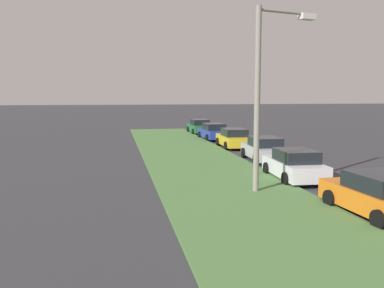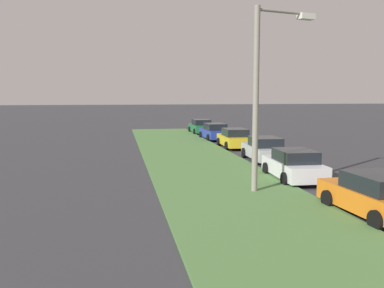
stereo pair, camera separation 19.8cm
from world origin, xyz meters
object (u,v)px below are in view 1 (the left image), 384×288
(parked_car_white, at_px, (294,165))
(streetlight, at_px, (265,86))
(parked_car_green, at_px, (199,127))
(parked_car_silver, at_px, (264,149))
(parked_car_orange, at_px, (377,196))
(parked_car_blue, at_px, (213,132))
(parked_car_yellow, at_px, (234,138))

(parked_car_white, height_order, streetlight, streetlight)
(parked_car_green, height_order, streetlight, streetlight)
(parked_car_silver, bearing_deg, streetlight, 162.27)
(parked_car_orange, distance_m, parked_car_green, 30.06)
(parked_car_white, height_order, parked_car_blue, same)
(parked_car_silver, relative_size, streetlight, 0.58)
(parked_car_yellow, relative_size, parked_car_green, 1.00)
(parked_car_orange, bearing_deg, parked_car_white, -1.39)
(parked_car_silver, height_order, parked_car_green, same)
(parked_car_orange, height_order, parked_car_white, same)
(parked_car_orange, xyz_separation_m, streetlight, (3.98, 2.56, 3.67))
(parked_car_silver, distance_m, parked_car_green, 18.10)
(parked_car_blue, bearing_deg, parked_car_yellow, 179.82)
(parked_car_orange, distance_m, parked_car_white, 6.20)
(parked_car_blue, bearing_deg, parked_car_orange, 177.38)
(parked_car_blue, xyz_separation_m, parked_car_green, (5.97, 0.07, 0.00))
(streetlight, bearing_deg, parked_car_orange, -147.22)
(parked_car_green, bearing_deg, parked_car_silver, -179.58)
(parked_car_silver, bearing_deg, parked_car_orange, -179.34)
(parked_car_orange, height_order, parked_car_silver, same)
(parked_car_white, height_order, parked_car_silver, same)
(parked_car_white, xyz_separation_m, parked_car_yellow, (12.19, -0.47, 0.00))
(parked_car_white, relative_size, parked_car_green, 1.01)
(parked_car_white, bearing_deg, parked_car_silver, -3.58)
(parked_car_orange, height_order, parked_car_blue, same)
(parked_car_orange, relative_size, parked_car_white, 1.01)
(parked_car_yellow, distance_m, parked_car_blue, 5.71)
(parked_car_silver, height_order, parked_car_yellow, same)
(parked_car_blue, relative_size, streetlight, 0.58)
(parked_car_orange, bearing_deg, parked_car_yellow, -4.16)
(parked_car_blue, bearing_deg, streetlight, 170.11)
(parked_car_green, bearing_deg, parked_car_blue, 179.79)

